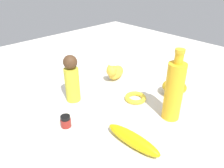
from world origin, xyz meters
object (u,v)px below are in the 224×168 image
(bottle_tall, at_px, (174,90))
(cat_figurine, at_px, (115,72))
(banana, at_px, (133,139))
(person_figure_adult, at_px, (72,79))
(bowl, at_px, (174,88))
(bangle, at_px, (135,98))
(nail_polish_jar, at_px, (66,122))

(bottle_tall, bearing_deg, cat_figurine, -100.41)
(banana, bearing_deg, person_figure_adult, 173.84)
(bowl, bearing_deg, bangle, -30.45)
(bangle, height_order, banana, banana)
(bowl, height_order, bangle, bowl)
(cat_figurine, relative_size, nail_polish_jar, 3.33)
(bangle, bearing_deg, banana, 39.09)
(bottle_tall, height_order, banana, bottle_tall)
(person_figure_adult, height_order, bottle_tall, bottle_tall)
(bowl, bearing_deg, cat_figurine, -74.25)
(bangle, height_order, nail_polish_jar, nail_polish_jar)
(banana, relative_size, cat_figurine, 1.41)
(banana, height_order, nail_polish_jar, banana)
(bowl, height_order, nail_polish_jar, bowl)
(bangle, xyz_separation_m, nail_polish_jar, (0.30, -0.05, 0.01))
(bangle, xyz_separation_m, banana, (0.20, 0.16, 0.01))
(bottle_tall, xyz_separation_m, banana, (0.20, 0.00, -0.09))
(bowl, bearing_deg, banana, 12.68)
(person_figure_adult, height_order, nail_polish_jar, person_figure_adult)
(person_figure_adult, relative_size, bottle_tall, 0.75)
(bowl, distance_m, nail_polish_jar, 0.46)
(person_figure_adult, relative_size, nail_polish_jar, 4.67)
(bangle, distance_m, bottle_tall, 0.19)
(banana, distance_m, nail_polish_jar, 0.23)
(bangle, bearing_deg, bottle_tall, 91.12)
(nail_polish_jar, bearing_deg, bowl, 162.95)
(bottle_tall, relative_size, nail_polish_jar, 6.24)
(person_figure_adult, distance_m, cat_figurine, 0.26)
(nail_polish_jar, bearing_deg, cat_figurine, -159.29)
(person_figure_adult, bearing_deg, banana, 86.80)
(person_figure_adult, distance_m, bottle_tall, 0.39)
(bowl, relative_size, person_figure_adult, 0.52)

